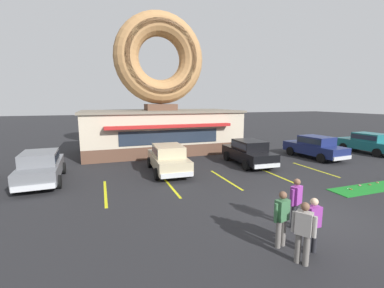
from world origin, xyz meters
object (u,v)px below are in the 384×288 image
car_black (248,151)px  car_navy (315,146)px  car_teal (368,142)px  pedestrian_blue_sweater_man (303,230)px  pedestrian_hooded_kid (296,201)px  car_champagne (168,157)px  pedestrian_clipboard_woman (282,216)px  pedestrian_leather_jacket_man (313,223)px  golf_ball (348,189)px  trash_bin (236,148)px  car_grey (41,166)px

car_black → car_navy: (5.60, 0.09, 0.00)m
car_navy → car_teal: bearing=-0.2°
pedestrian_blue_sweater_man → pedestrian_hooded_kid: pedestrian_hooded_kid is taller
car_champagne → pedestrian_blue_sweater_man: bearing=-83.8°
car_black → pedestrian_clipboard_woman: size_ratio=2.85×
pedestrian_blue_sweater_man → pedestrian_leather_jacket_man: pedestrian_blue_sweater_man is taller
golf_ball → car_navy: bearing=56.9°
car_navy → trash_bin: size_ratio=4.80×
pedestrian_hooded_kid → pedestrian_leather_jacket_man: (-0.61, -1.33, -0.05)m
car_champagne → car_grey: size_ratio=1.00×
car_teal → trash_bin: bearing=163.1°
pedestrian_clipboard_woman → trash_bin: (5.23, 11.84, -0.40)m
pedestrian_hooded_kid → trash_bin: (4.05, 11.05, -0.40)m
car_grey → pedestrian_clipboard_woman: pedestrian_clipboard_woman is taller
pedestrian_clipboard_woman → trash_bin: pedestrian_clipboard_woman is taller
car_champagne → trash_bin: size_ratio=4.75×
pedestrian_hooded_kid → car_teal: bearing=29.4°
car_black → trash_bin: 3.29m
car_champagne → pedestrian_blue_sweater_man: size_ratio=2.84×
golf_ball → pedestrian_leather_jacket_man: bearing=-148.4°
car_grey → pedestrian_hooded_kid: bearing=-42.7°
pedestrian_hooded_kid → trash_bin: 11.77m
car_navy → pedestrian_leather_jacket_man: car_navy is taller
pedestrian_blue_sweater_man → trash_bin: pedestrian_blue_sweater_man is taller
car_teal → pedestrian_leather_jacket_man: car_teal is taller
golf_ball → car_champagne: (-7.12, 5.76, 0.82)m
car_teal → pedestrian_clipboard_woman: size_ratio=2.84×
golf_ball → pedestrian_hooded_kid: pedestrian_hooded_kid is taller
car_teal → pedestrian_blue_sweater_man: 18.12m
car_navy → pedestrian_leather_jacket_man: bearing=-135.2°
car_champagne → pedestrian_hooded_kid: size_ratio=2.83×
pedestrian_leather_jacket_man → car_black: bearing=67.8°
car_navy → pedestrian_leather_jacket_man: (-9.37, -9.32, -0.02)m
car_grey → pedestrian_blue_sweater_man: bearing=-52.1°
pedestrian_leather_jacket_man → pedestrian_clipboard_woman: bearing=136.9°
car_navy → pedestrian_blue_sweater_man: pedestrian_blue_sweater_man is taller
car_teal → pedestrian_hooded_kid: pedestrian_hooded_kid is taller
car_navy → car_black: bearing=-179.1°
car_navy → pedestrian_hooded_kid: size_ratio=2.86×
golf_ball → trash_bin: bearing=95.4°
car_black → car_navy: same height
car_teal → pedestrian_blue_sweater_man: bearing=-148.0°
golf_ball → trash_bin: trash_bin is taller
golf_ball → pedestrian_clipboard_woman: (-6.08, -2.86, 0.85)m
pedestrian_leather_jacket_man → car_champagne: bearing=100.0°
car_grey → pedestrian_blue_sweater_man: (7.55, -9.69, 0.03)m
trash_bin → pedestrian_leather_jacket_man: bearing=-110.7°
golf_ball → car_champagne: bearing=141.1°
car_teal → trash_bin: (-10.12, 3.07, -0.37)m
car_grey → pedestrian_leather_jacket_man: 12.43m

